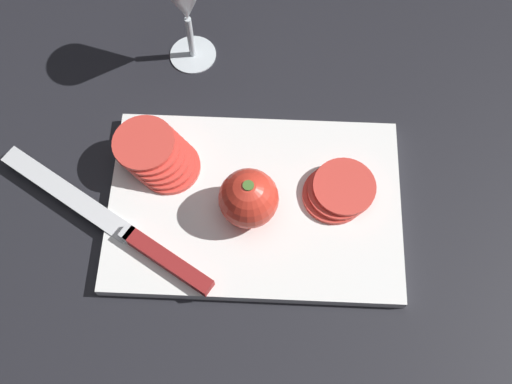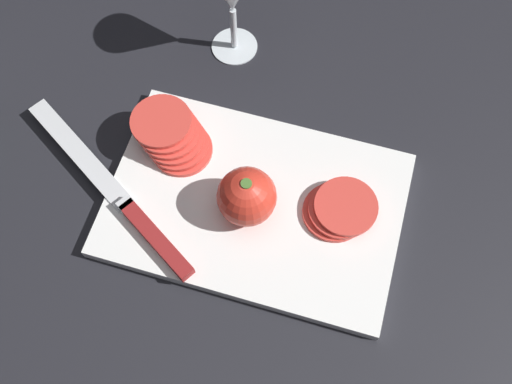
{
  "view_description": "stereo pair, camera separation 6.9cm",
  "coord_description": "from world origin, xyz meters",
  "px_view_note": "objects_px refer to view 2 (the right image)",
  "views": [
    {
      "loc": [
        0.01,
        -0.25,
        0.67
      ],
      "look_at": [
        0.0,
        0.04,
        0.05
      ],
      "focal_mm": 42.0,
      "sensor_mm": 36.0,
      "label": 1
    },
    {
      "loc": [
        0.08,
        -0.24,
        0.67
      ],
      "look_at": [
        0.0,
        0.04,
        0.05
      ],
      "focal_mm": 42.0,
      "sensor_mm": 36.0,
      "label": 2
    }
  ],
  "objects_px": {
    "tomato_slice_stack_near": "(172,136)",
    "tomato_slice_stack_far": "(340,209)",
    "knife": "(136,217)",
    "whole_tomato": "(247,197)"
  },
  "relations": [
    {
      "from": "tomato_slice_stack_near",
      "to": "tomato_slice_stack_far",
      "type": "relative_size",
      "value": 1.2
    },
    {
      "from": "knife",
      "to": "whole_tomato",
      "type": "bearing_deg",
      "value": -126.44
    },
    {
      "from": "tomato_slice_stack_far",
      "to": "tomato_slice_stack_near",
      "type": "bearing_deg",
      "value": 171.14
    },
    {
      "from": "knife",
      "to": "tomato_slice_stack_far",
      "type": "relative_size",
      "value": 3.19
    },
    {
      "from": "tomato_slice_stack_near",
      "to": "knife",
      "type": "bearing_deg",
      "value": -93.85
    },
    {
      "from": "tomato_slice_stack_near",
      "to": "tomato_slice_stack_far",
      "type": "bearing_deg",
      "value": -8.86
    },
    {
      "from": "whole_tomato",
      "to": "knife",
      "type": "distance_m",
      "value": 0.13
    },
    {
      "from": "knife",
      "to": "tomato_slice_stack_far",
      "type": "bearing_deg",
      "value": -130.17
    },
    {
      "from": "knife",
      "to": "tomato_slice_stack_near",
      "type": "relative_size",
      "value": 2.65
    },
    {
      "from": "tomato_slice_stack_far",
      "to": "knife",
      "type": "bearing_deg",
      "value": -161.89
    }
  ]
}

